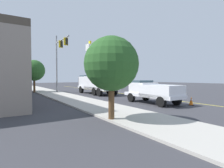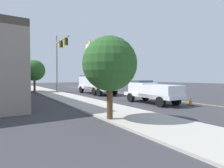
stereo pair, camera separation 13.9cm
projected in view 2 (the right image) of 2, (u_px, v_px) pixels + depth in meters
name	position (u px, v px, depth m)	size (l,w,h in m)	color
ground	(115.00, 93.00, 27.16)	(120.00, 120.00, 0.00)	#38383D
sidewalk_far_side	(60.00, 95.00, 22.61)	(60.00, 3.60, 0.12)	#B2ADA3
lane_centre_stripe	(115.00, 93.00, 27.16)	(50.00, 0.16, 0.01)	yellow
utility_bucket_truck	(96.00, 83.00, 24.98)	(8.39, 3.20, 7.43)	white
service_pickup_truck	(152.00, 91.00, 15.86)	(5.76, 2.58, 2.06)	white
passing_minivan	(105.00, 84.00, 35.66)	(4.95, 2.31, 1.69)	maroon
traffic_cone_leading	(191.00, 101.00, 14.79)	(0.40, 0.40, 0.74)	black
traffic_cone_mid_front	(129.00, 93.00, 22.03)	(0.40, 0.40, 0.80)	black
traffic_cone_mid_rear	(96.00, 89.00, 29.10)	(0.40, 0.40, 0.88)	black
traffic_signal_mast	(60.00, 54.00, 25.83)	(5.64, 0.78, 8.71)	gray
street_tree_left	(110.00, 64.00, 9.33)	(2.90, 2.90, 4.51)	brown
street_tree_right	(34.00, 70.00, 27.50)	(3.25, 3.25, 5.08)	brown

